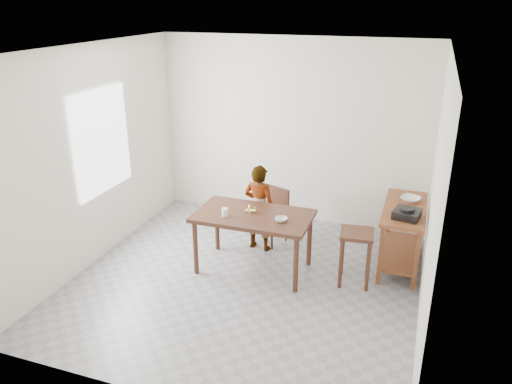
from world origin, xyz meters
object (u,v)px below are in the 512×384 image
(dining_table, at_px, (253,242))
(dining_chair, at_px, (270,216))
(child, at_px, (259,208))
(stool, at_px, (355,257))
(prep_counter, at_px, (402,237))

(dining_table, xyz_separation_m, dining_chair, (-0.03, 0.78, 0.01))
(child, relative_size, dining_chair, 1.55)
(stool, bearing_deg, child, 161.28)
(prep_counter, relative_size, child, 1.01)
(child, distance_m, dining_chair, 0.32)
(stool, bearing_deg, dining_chair, 151.50)
(child, distance_m, stool, 1.45)
(dining_chair, height_order, stool, dining_chair)
(dining_chair, bearing_deg, prep_counter, 18.34)
(dining_chair, bearing_deg, child, -88.36)
(stool, bearing_deg, prep_counter, 51.38)
(prep_counter, distance_m, dining_chair, 1.75)
(prep_counter, relative_size, stool, 1.80)
(prep_counter, bearing_deg, stool, -128.62)
(child, xyz_separation_m, dining_chair, (0.08, 0.23, -0.21))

